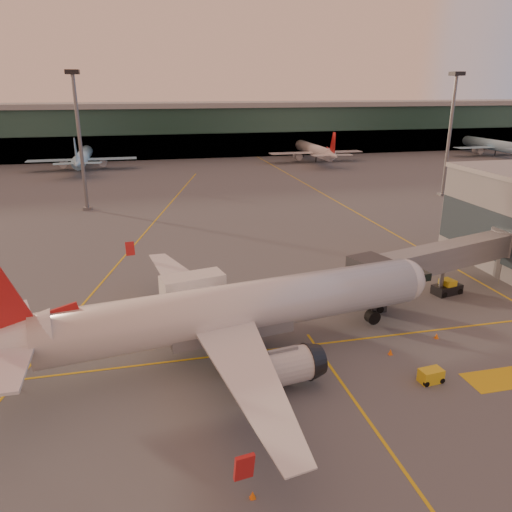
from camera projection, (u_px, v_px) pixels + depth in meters
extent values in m
plane|color=#4C4F54|center=(277.00, 381.00, 40.73)|extent=(600.00, 600.00, 0.00)
cube|color=gold|center=(263.00, 351.00, 45.34)|extent=(80.00, 0.25, 0.01)
cube|color=gold|center=(142.00, 236.00, 80.00)|extent=(31.30, 115.98, 0.01)
cube|color=gold|center=(322.00, 193.00, 111.72)|extent=(0.25, 160.00, 0.01)
cube|color=gold|center=(378.00, 434.00, 34.45)|extent=(0.25, 30.00, 0.01)
cube|color=gold|center=(501.00, 379.00, 40.96)|extent=(6.00, 3.00, 0.01)
cube|color=#19382D|center=(165.00, 132.00, 168.93)|extent=(400.00, 18.00, 16.00)
cube|color=gray|center=(164.00, 105.00, 166.08)|extent=(400.00, 20.00, 1.60)
cube|color=black|center=(167.00, 147.00, 162.39)|extent=(400.00, 1.00, 8.00)
cube|color=#2D3D47|center=(492.00, 235.00, 62.88)|extent=(0.30, 21.60, 6.00)
cylinder|color=slate|center=(80.00, 144.00, 93.13)|extent=(0.70, 0.70, 25.00)
cube|color=black|center=(72.00, 72.00, 89.02)|extent=(2.40, 2.40, 0.80)
cube|color=slate|center=(87.00, 208.00, 97.09)|extent=(1.60, 1.60, 0.50)
cylinder|color=slate|center=(449.00, 137.00, 105.75)|extent=(0.70, 0.70, 25.00)
cube|color=black|center=(457.00, 74.00, 101.64)|extent=(2.40, 2.40, 0.80)
cube|color=slate|center=(442.00, 194.00, 109.71)|extent=(1.60, 1.60, 0.50)
cylinder|color=silver|center=(242.00, 307.00, 43.77)|extent=(34.57, 9.47, 4.40)
sphere|color=silver|center=(403.00, 280.00, 49.81)|extent=(4.31, 4.31, 4.31)
cube|color=black|center=(414.00, 274.00, 50.07)|extent=(2.39, 3.13, 0.77)
cube|color=silver|center=(1.00, 367.00, 33.69)|extent=(3.63, 7.15, 0.22)
cylinder|color=silver|center=(283.00, 367.00, 38.97)|extent=(4.98, 3.52, 2.86)
cylinder|color=black|center=(227.00, 363.00, 41.47)|extent=(2.19, 1.82, 1.98)
cylinder|color=black|center=(226.00, 356.00, 41.28)|extent=(0.40, 0.40, 1.21)
cube|color=silver|center=(8.00, 321.00, 40.30)|extent=(5.44, 7.83, 0.22)
cylinder|color=silver|center=(228.00, 302.00, 50.72)|extent=(4.98, 3.52, 2.86)
cylinder|color=black|center=(207.00, 333.00, 46.50)|extent=(2.19, 1.82, 1.98)
cylinder|color=black|center=(207.00, 327.00, 46.30)|extent=(0.40, 0.40, 1.21)
cube|color=slate|center=(229.00, 324.00, 43.79)|extent=(11.28, 5.11, 1.76)
cylinder|color=black|center=(372.00, 317.00, 49.73)|extent=(1.50, 1.08, 1.39)
cube|color=slate|center=(445.00, 256.00, 55.99)|extent=(22.70, 8.92, 2.70)
cube|color=#2D3035|center=(369.00, 272.00, 51.30)|extent=(4.22, 4.22, 3.00)
cube|color=#2D3035|center=(376.00, 298.00, 53.59)|extent=(1.60, 2.40, 2.40)
cylinder|color=black|center=(380.00, 309.00, 52.84)|extent=(0.80, 0.40, 0.80)
cylinder|color=black|center=(370.00, 301.00, 54.86)|extent=(0.80, 0.40, 0.80)
cylinder|color=slate|center=(441.00, 281.00, 56.96)|extent=(0.50, 0.50, 3.40)
cylinder|color=slate|center=(509.00, 241.00, 61.34)|extent=(4.40, 4.40, 3.00)
cylinder|color=slate|center=(505.00, 264.00, 62.31)|extent=(2.40, 2.40, 3.40)
cube|color=#AC4718|center=(197.00, 311.00, 51.33)|extent=(3.92, 3.26, 1.62)
cube|color=silver|center=(193.00, 289.00, 50.38)|extent=(6.70, 3.94, 3.03)
cylinder|color=black|center=(183.00, 323.00, 49.54)|extent=(1.03, 0.57, 0.97)
cylinder|color=black|center=(219.00, 316.00, 51.11)|extent=(1.03, 0.57, 0.97)
cube|color=gold|center=(431.00, 376.00, 40.42)|extent=(1.98, 1.31, 1.12)
cylinder|color=black|center=(426.00, 384.00, 39.87)|extent=(0.49, 0.28, 0.47)
cylinder|color=black|center=(442.00, 380.00, 40.34)|extent=(0.49, 0.28, 0.47)
cube|color=black|center=(447.00, 289.00, 57.68)|extent=(3.63, 2.44, 1.08)
cube|color=gold|center=(448.00, 283.00, 57.44)|extent=(1.68, 1.83, 0.88)
cylinder|color=black|center=(444.00, 295.00, 56.59)|extent=(0.73, 0.43, 0.69)
cylinder|color=black|center=(459.00, 291.00, 57.55)|extent=(0.73, 0.43, 0.69)
cone|color=orange|center=(437.00, 336.00, 47.50)|extent=(0.41, 0.41, 0.52)
cube|color=orange|center=(436.00, 338.00, 47.58)|extent=(0.35, 0.35, 0.03)
cone|color=orange|center=(5.00, 379.00, 40.34)|extent=(0.50, 0.50, 0.63)
cube|color=orange|center=(6.00, 383.00, 40.44)|extent=(0.43, 0.43, 0.03)
cone|color=orange|center=(253.00, 495.00, 29.05)|extent=(0.39, 0.39, 0.49)
cube|color=orange|center=(253.00, 498.00, 29.13)|extent=(0.33, 0.33, 0.03)
cone|color=orange|center=(193.00, 279.00, 61.65)|extent=(0.38, 0.38, 0.49)
cube|color=orange|center=(193.00, 280.00, 61.72)|extent=(0.33, 0.33, 0.03)
cone|color=orange|center=(391.00, 352.00, 44.62)|extent=(0.42, 0.42, 0.53)
cube|color=orange|center=(390.00, 354.00, 44.70)|extent=(0.36, 0.36, 0.03)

